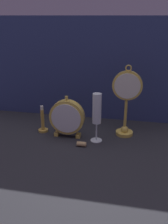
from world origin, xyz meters
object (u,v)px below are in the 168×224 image
(brass_candlestick, at_px, (43,123))
(mantel_clock_silver, at_px, (67,117))
(pocket_watch_on_stand, at_px, (126,100))
(champagne_flute, at_px, (97,112))
(wine_cork, at_px, (82,144))

(brass_candlestick, bearing_deg, mantel_clock_silver, -13.63)
(pocket_watch_on_stand, bearing_deg, brass_candlestick, -173.85)
(champagne_flute, xyz_separation_m, brass_candlestick, (-0.28, 0.05, -0.10))
(pocket_watch_on_stand, height_order, mantel_clock_silver, pocket_watch_on_stand)
(wine_cork, bearing_deg, brass_candlestick, 152.81)
(mantel_clock_silver, bearing_deg, wine_cork, -43.09)
(brass_candlestick, distance_m, wine_cork, 0.26)
(champagne_flute, bearing_deg, pocket_watch_on_stand, 36.15)
(pocket_watch_on_stand, xyz_separation_m, wine_cork, (-0.18, -0.16, -0.17))
(brass_candlestick, bearing_deg, pocket_watch_on_stand, 6.15)
(brass_candlestick, xyz_separation_m, wine_cork, (0.23, -0.12, -0.03))
(mantel_clock_silver, bearing_deg, champagne_flute, -5.91)
(mantel_clock_silver, height_order, wine_cork, mantel_clock_silver)
(mantel_clock_silver, distance_m, champagne_flute, 0.15)
(champagne_flute, relative_size, wine_cork, 5.52)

